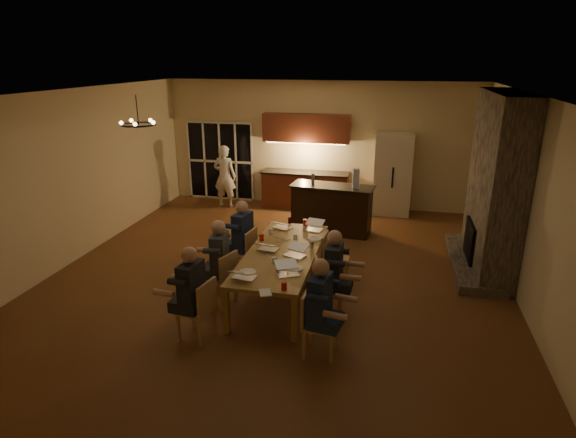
# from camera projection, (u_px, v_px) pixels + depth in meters

# --- Properties ---
(floor) EXTENTS (9.00, 9.00, 0.00)m
(floor) POSITION_uv_depth(u_px,v_px,m) (278.00, 275.00, 8.70)
(floor) COLOR brown
(floor) RESTS_ON ground
(back_wall) EXTENTS (8.00, 0.04, 3.20)m
(back_wall) POSITION_uv_depth(u_px,v_px,m) (319.00, 145.00, 12.37)
(back_wall) COLOR beige
(back_wall) RESTS_ON ground
(left_wall) EXTENTS (0.04, 9.00, 3.20)m
(left_wall) POSITION_uv_depth(u_px,v_px,m) (70.00, 177.00, 9.02)
(left_wall) COLOR beige
(left_wall) RESTS_ON ground
(right_wall) EXTENTS (0.04, 9.00, 3.20)m
(right_wall) POSITION_uv_depth(u_px,v_px,m) (532.00, 205.00, 7.36)
(right_wall) COLOR beige
(right_wall) RESTS_ON ground
(ceiling) EXTENTS (8.00, 9.00, 0.04)m
(ceiling) POSITION_uv_depth(u_px,v_px,m) (277.00, 92.00, 7.67)
(ceiling) COLOR white
(ceiling) RESTS_ON back_wall
(french_doors) EXTENTS (1.86, 0.08, 2.10)m
(french_doors) POSITION_uv_depth(u_px,v_px,m) (221.00, 161.00, 13.06)
(french_doors) COLOR black
(french_doors) RESTS_ON ground
(fireplace) EXTENTS (0.58, 2.50, 3.20)m
(fireplace) POSITION_uv_depth(u_px,v_px,m) (496.00, 184.00, 8.53)
(fireplace) COLOR #74695B
(fireplace) RESTS_ON ground
(kitchenette) EXTENTS (2.24, 0.68, 2.40)m
(kitchenette) POSITION_uv_depth(u_px,v_px,m) (306.00, 162.00, 12.26)
(kitchenette) COLOR maroon
(kitchenette) RESTS_ON ground
(refrigerator) EXTENTS (0.90, 0.68, 2.00)m
(refrigerator) POSITION_uv_depth(u_px,v_px,m) (393.00, 174.00, 11.83)
(refrigerator) COLOR beige
(refrigerator) RESTS_ON ground
(dining_table) EXTENTS (1.10, 2.82, 0.75)m
(dining_table) POSITION_uv_depth(u_px,v_px,m) (282.00, 273.00, 7.91)
(dining_table) COLOR #B78D49
(dining_table) RESTS_ON ground
(bar_island) EXTENTS (1.87, 0.88, 1.08)m
(bar_island) POSITION_uv_depth(u_px,v_px,m) (332.00, 209.00, 10.67)
(bar_island) COLOR black
(bar_island) RESTS_ON ground
(chair_left_near) EXTENTS (0.52, 0.52, 0.89)m
(chair_left_near) POSITION_uv_depth(u_px,v_px,m) (196.00, 309.00, 6.64)
(chair_left_near) COLOR tan
(chair_left_near) RESTS_ON ground
(chair_left_mid) EXTENTS (0.56, 0.56, 0.89)m
(chair_left_mid) POSITION_uv_depth(u_px,v_px,m) (219.00, 278.00, 7.57)
(chair_left_mid) COLOR tan
(chair_left_mid) RESTS_ON ground
(chair_left_far) EXTENTS (0.50, 0.50, 0.89)m
(chair_left_far) POSITION_uv_depth(u_px,v_px,m) (241.00, 253.00, 8.55)
(chair_left_far) COLOR tan
(chair_left_far) RESTS_ON ground
(chair_right_near) EXTENTS (0.46, 0.46, 0.89)m
(chair_right_near) POSITION_uv_depth(u_px,v_px,m) (321.00, 324.00, 6.27)
(chair_right_near) COLOR tan
(chair_right_near) RESTS_ON ground
(chair_right_mid) EXTENTS (0.52, 0.52, 0.89)m
(chair_right_mid) POSITION_uv_depth(u_px,v_px,m) (329.00, 288.00, 7.26)
(chair_right_mid) COLOR tan
(chair_right_mid) RESTS_ON ground
(chair_right_far) EXTENTS (0.47, 0.47, 0.89)m
(chair_right_far) POSITION_uv_depth(u_px,v_px,m) (336.00, 259.00, 8.26)
(chair_right_far) COLOR tan
(chair_right_far) RESTS_ON ground
(person_left_near) EXTENTS (0.66, 0.66, 1.38)m
(person_left_near) POSITION_uv_depth(u_px,v_px,m) (192.00, 294.00, 6.53)
(person_left_near) COLOR #24272E
(person_left_near) RESTS_ON ground
(person_right_near) EXTENTS (0.69, 0.69, 1.38)m
(person_right_near) POSITION_uv_depth(u_px,v_px,m) (320.00, 309.00, 6.16)
(person_right_near) COLOR #1D2849
(person_right_near) RESTS_ON ground
(person_left_mid) EXTENTS (0.67, 0.67, 1.38)m
(person_left_mid) POSITION_uv_depth(u_px,v_px,m) (220.00, 262.00, 7.56)
(person_left_mid) COLOR #3C4247
(person_left_mid) RESTS_ON ground
(person_right_mid) EXTENTS (0.62, 0.62, 1.38)m
(person_right_mid) POSITION_uv_depth(u_px,v_px,m) (333.00, 274.00, 7.14)
(person_right_mid) COLOR #24272E
(person_right_mid) RESTS_ON ground
(person_left_far) EXTENTS (0.71, 0.71, 1.38)m
(person_left_far) POSITION_uv_depth(u_px,v_px,m) (243.00, 238.00, 8.55)
(person_left_far) COLOR #1D2849
(person_left_far) RESTS_ON ground
(standing_person) EXTENTS (0.61, 0.42, 1.63)m
(standing_person) POSITION_uv_depth(u_px,v_px,m) (225.00, 176.00, 12.42)
(standing_person) COLOR white
(standing_person) RESTS_ON ground
(chandelier) EXTENTS (0.54, 0.54, 0.03)m
(chandelier) POSITION_uv_depth(u_px,v_px,m) (139.00, 125.00, 7.47)
(chandelier) COLOR black
(chandelier) RESTS_ON ceiling
(laptop_a) EXTENTS (0.35, 0.32, 0.23)m
(laptop_a) POSITION_uv_depth(u_px,v_px,m) (244.00, 270.00, 6.85)
(laptop_a) COLOR silver
(laptop_a) RESTS_ON dining_table
(laptop_b) EXTENTS (0.41, 0.40, 0.23)m
(laptop_b) POSITION_uv_depth(u_px,v_px,m) (288.00, 268.00, 6.94)
(laptop_b) COLOR silver
(laptop_b) RESTS_ON dining_table
(laptop_c) EXTENTS (0.36, 0.33, 0.23)m
(laptop_c) POSITION_uv_depth(u_px,v_px,m) (268.00, 243.00, 7.85)
(laptop_c) COLOR silver
(laptop_c) RESTS_ON dining_table
(laptop_d) EXTENTS (0.40, 0.38, 0.23)m
(laptop_d) POSITION_uv_depth(u_px,v_px,m) (295.00, 249.00, 7.60)
(laptop_d) COLOR silver
(laptop_d) RESTS_ON dining_table
(laptop_e) EXTENTS (0.40, 0.38, 0.23)m
(laptop_e) POSITION_uv_depth(u_px,v_px,m) (282.00, 222.00, 8.84)
(laptop_e) COLOR silver
(laptop_e) RESTS_ON dining_table
(laptop_f) EXTENTS (0.37, 0.34, 0.23)m
(laptop_f) POSITION_uv_depth(u_px,v_px,m) (313.00, 224.00, 8.72)
(laptop_f) COLOR silver
(laptop_f) RESTS_ON dining_table
(mug_front) EXTENTS (0.07, 0.07, 0.10)m
(mug_front) POSITION_uv_depth(u_px,v_px,m) (274.00, 260.00, 7.35)
(mug_front) COLOR white
(mug_front) RESTS_ON dining_table
(mug_mid) EXTENTS (0.08, 0.08, 0.10)m
(mug_mid) POSITION_uv_depth(u_px,v_px,m) (295.00, 237.00, 8.29)
(mug_mid) COLOR white
(mug_mid) RESTS_ON dining_table
(mug_back) EXTENTS (0.08, 0.08, 0.10)m
(mug_back) POSITION_uv_depth(u_px,v_px,m) (271.00, 231.00, 8.56)
(mug_back) COLOR white
(mug_back) RESTS_ON dining_table
(redcup_near) EXTENTS (0.08, 0.08, 0.12)m
(redcup_near) POSITION_uv_depth(u_px,v_px,m) (284.00, 286.00, 6.51)
(redcup_near) COLOR red
(redcup_near) RESTS_ON dining_table
(redcup_mid) EXTENTS (0.08, 0.08, 0.12)m
(redcup_mid) POSITION_uv_depth(u_px,v_px,m) (262.00, 237.00, 8.25)
(redcup_mid) COLOR red
(redcup_mid) RESTS_ON dining_table
(redcup_far) EXTENTS (0.09, 0.09, 0.12)m
(redcup_far) POSITION_uv_depth(u_px,v_px,m) (305.00, 222.00, 8.99)
(redcup_far) COLOR red
(redcup_far) RESTS_ON dining_table
(can_silver) EXTENTS (0.07, 0.07, 0.12)m
(can_silver) POSITION_uv_depth(u_px,v_px,m) (278.00, 266.00, 7.11)
(can_silver) COLOR #B2B2B7
(can_silver) RESTS_ON dining_table
(can_cola) EXTENTS (0.06, 0.06, 0.12)m
(can_cola) POSITION_uv_depth(u_px,v_px,m) (290.00, 220.00, 9.11)
(can_cola) COLOR #3F0F0C
(can_cola) RESTS_ON dining_table
(can_right) EXTENTS (0.07, 0.07, 0.12)m
(can_right) POSITION_uv_depth(u_px,v_px,m) (312.00, 245.00, 7.92)
(can_right) COLOR #B2B2B7
(can_right) RESTS_ON dining_table
(plate_near) EXTENTS (0.26, 0.26, 0.02)m
(plate_near) POSITION_uv_depth(u_px,v_px,m) (294.00, 268.00, 7.16)
(plate_near) COLOR white
(plate_near) RESTS_ON dining_table
(plate_left) EXTENTS (0.26, 0.26, 0.02)m
(plate_left) POSITION_uv_depth(u_px,v_px,m) (247.00, 272.00, 7.04)
(plate_left) COLOR white
(plate_left) RESTS_ON dining_table
(plate_far) EXTENTS (0.24, 0.24, 0.02)m
(plate_far) POSITION_uv_depth(u_px,v_px,m) (315.00, 239.00, 8.33)
(plate_far) COLOR white
(plate_far) RESTS_ON dining_table
(notepad) EXTENTS (0.23, 0.26, 0.01)m
(notepad) POSITION_uv_depth(u_px,v_px,m) (265.00, 293.00, 6.44)
(notepad) COLOR white
(notepad) RESTS_ON dining_table
(bar_bottle) EXTENTS (0.07, 0.07, 0.24)m
(bar_bottle) POSITION_uv_depth(u_px,v_px,m) (313.00, 178.00, 10.61)
(bar_bottle) COLOR #99999E
(bar_bottle) RESTS_ON bar_island
(bar_blender) EXTENTS (0.16, 0.16, 0.42)m
(bar_blender) POSITION_uv_depth(u_px,v_px,m) (356.00, 179.00, 10.22)
(bar_blender) COLOR silver
(bar_blender) RESTS_ON bar_island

